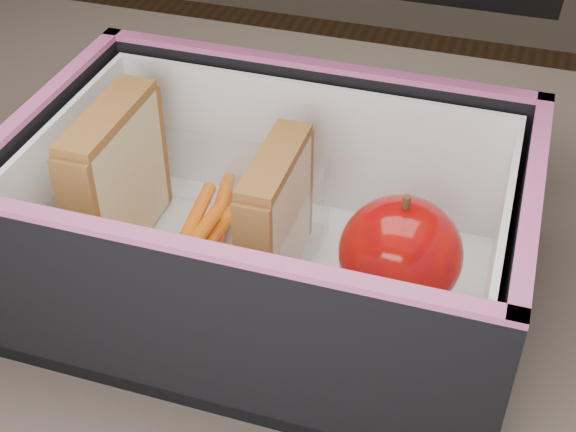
% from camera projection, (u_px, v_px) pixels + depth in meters
% --- Properties ---
extents(kitchen_table, '(1.20, 0.80, 0.75)m').
position_uv_depth(kitchen_table, '(277.00, 377.00, 0.62)').
color(kitchen_table, brown).
rests_on(kitchen_table, ground).
extents(lunch_bag, '(0.33, 0.36, 0.29)m').
position_uv_depth(lunch_bag, '(272.00, 209.00, 0.53)').
color(lunch_bag, black).
rests_on(lunch_bag, kitchen_table).
extents(plastic_tub, '(0.16, 0.11, 0.07)m').
position_uv_depth(plastic_tub, '(197.00, 220.00, 0.55)').
color(plastic_tub, white).
rests_on(plastic_tub, lunch_bag).
extents(sandwich_left, '(0.03, 0.10, 0.11)m').
position_uv_depth(sandwich_left, '(117.00, 178.00, 0.55)').
color(sandwich_left, beige).
rests_on(sandwich_left, plastic_tub).
extents(sandwich_right, '(0.02, 0.09, 0.10)m').
position_uv_depth(sandwich_right, '(276.00, 216.00, 0.53)').
color(sandwich_right, beige).
rests_on(sandwich_right, plastic_tub).
extents(carrot_sticks, '(0.05, 0.13, 0.03)m').
position_uv_depth(carrot_sticks, '(200.00, 235.00, 0.56)').
color(carrot_sticks, orange).
rests_on(carrot_sticks, plastic_tub).
extents(paper_napkin, '(0.09, 0.09, 0.01)m').
position_uv_depth(paper_napkin, '(401.00, 301.00, 0.53)').
color(paper_napkin, white).
rests_on(paper_napkin, lunch_bag).
extents(red_apple, '(0.09, 0.09, 0.08)m').
position_uv_depth(red_apple, '(400.00, 254.00, 0.51)').
color(red_apple, '#900110').
rests_on(red_apple, paper_napkin).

